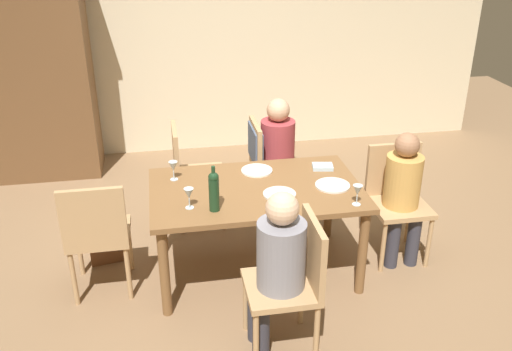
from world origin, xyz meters
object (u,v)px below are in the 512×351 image
chair_left_end (97,231)px  chair_far_left (190,169)px  chair_near (294,276)px  armoire_cabinet (35,73)px  dinner_plate_guest_right (333,185)px  wine_glass_near_left (189,194)px  dinner_plate_host (279,194)px  handbag (108,249)px  wine_glass_near_right (173,167)px  dining_table (256,198)px  person_man_guest (403,189)px  person_man_bearded (277,262)px  person_woman_host (280,150)px  dinner_plate_guest_left (257,170)px  wine_glass_centre (358,191)px  chair_far_right (264,157)px  wine_bottle_tall_green (214,190)px  chair_right_end (396,193)px

chair_left_end → chair_far_left: bearing=52.8°
chair_near → chair_left_end: bearing=58.1°
armoire_cabinet → dinner_plate_guest_right: bearing=-43.3°
chair_far_left → chair_left_end: same height
wine_glass_near_left → dinner_plate_host: size_ratio=0.63×
handbag → wine_glass_near_right: bearing=-10.2°
chair_far_left → wine_glass_near_left: size_ratio=6.17×
dining_table → person_man_guest: person_man_guest is taller
chair_near → person_man_bearded: person_man_bearded is taller
chair_left_end → person_woman_host: person_woman_host is taller
wine_glass_near_left → dinner_plate_guest_left: wine_glass_near_left is taller
handbag → person_man_guest: bearing=-9.2°
wine_glass_centre → dinner_plate_guest_right: size_ratio=0.58×
dinner_plate_host → dinner_plate_guest_right: (0.42, 0.07, 0.00)m
wine_glass_near_left → wine_glass_centre: size_ratio=1.00×
person_woman_host → dinner_plate_guest_left: size_ratio=4.60×
chair_far_left → dinner_plate_host: bearing=30.1°
dining_table → chair_near: chair_near is taller
wine_glass_near_left → wine_glass_near_right: bearing=100.2°
person_woman_host → chair_far_right: bearing=-90.0°
dining_table → handbag: dining_table is taller
person_woman_host → dinner_plate_guest_right: bearing=11.3°
wine_bottle_tall_green → dinner_plate_guest_left: 0.71m
wine_glass_centre → dinner_plate_host: size_ratio=0.63×
wine_glass_centre → chair_right_end: bearing=42.2°
wine_glass_near_left → wine_glass_centre: bearing=-7.8°
chair_right_end → wine_glass_near_left: size_ratio=6.17×
chair_right_end → wine_glass_near_left: chair_right_end is taller
dinner_plate_guest_left → handbag: (-1.22, 0.07, -0.63)m
dinner_plate_guest_right → chair_right_end: bearing=15.3°
chair_left_end → chair_right_end: bearing=4.3°
chair_left_end → dinner_plate_guest_right: (1.73, 0.01, 0.20)m
chair_far_right → wine_glass_centre: bearing=18.5°
dining_table → person_woman_host: person_woman_host is taller
dinner_plate_guest_left → dining_table: bearing=-101.5°
armoire_cabinet → person_man_bearded: size_ratio=1.95×
dining_table → wine_bottle_tall_green: bearing=-139.9°
dinner_plate_host → wine_glass_near_right: bearing=152.0°
chair_left_end → dinner_plate_guest_left: size_ratio=3.75×
wine_glass_near_right → dinner_plate_host: 0.84m
armoire_cabinet → person_woman_host: (2.26, -1.37, -0.44)m
chair_far_right → chair_right_end: same height
wine_bottle_tall_green → dinner_plate_host: 0.53m
dining_table → wine_glass_centre: 0.77m
armoire_cabinet → wine_glass_near_right: bearing=-57.0°
chair_left_end → dinner_plate_host: chair_left_end is taller
person_man_guest → wine_glass_near_left: 1.69m
person_woman_host → handbag: person_woman_host is taller
dining_table → handbag: (-1.16, 0.35, -0.53)m
handbag → chair_far_right: bearing=20.3°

